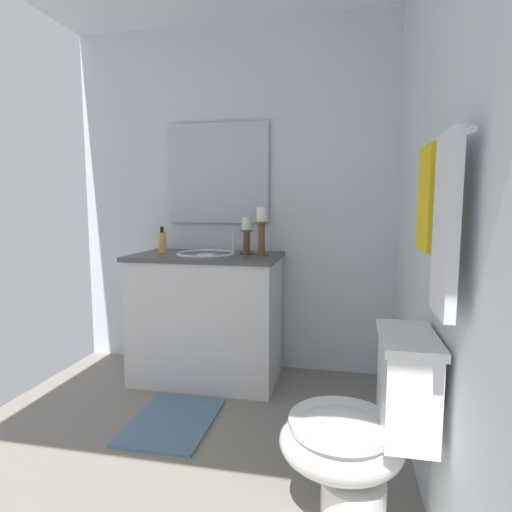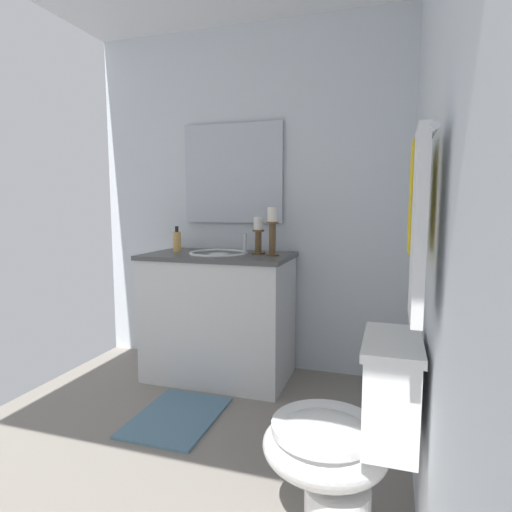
{
  "view_description": "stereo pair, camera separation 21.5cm",
  "coord_description": "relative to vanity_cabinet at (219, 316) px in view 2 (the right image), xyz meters",
  "views": [
    {
      "loc": [
        1.67,
        0.81,
        1.19
      ],
      "look_at": [
        -0.37,
        0.39,
        0.94
      ],
      "focal_mm": 29.9,
      "sensor_mm": 36.0,
      "label": 1
    },
    {
      "loc": [
        1.61,
        1.02,
        1.19
      ],
      "look_at": [
        -0.37,
        0.39,
        0.94
      ],
      "focal_mm": 29.9,
      "sensor_mm": 36.0,
      "label": 2
    }
  ],
  "objects": [
    {
      "name": "wall_back",
      "position": [
        1.04,
        1.26,
        0.79
      ],
      "size": [
        2.73,
        0.04,
        2.45
      ],
      "primitive_type": "cube",
      "color": "silver",
      "rests_on": "ground"
    },
    {
      "name": "mirror",
      "position": [
        -0.28,
        0.0,
        0.99
      ],
      "size": [
        0.02,
        0.75,
        0.71
      ],
      "primitive_type": "cube",
      "color": "silver"
    },
    {
      "name": "toilet",
      "position": [
        1.2,
        0.98,
        -0.07
      ],
      "size": [
        0.39,
        0.54,
        0.75
      ],
      "color": "white",
      "rests_on": "ground"
    },
    {
      "name": "floor",
      "position": [
        1.04,
        0.1,
        -0.44
      ],
      "size": [
        2.73,
        2.33,
        0.02
      ],
      "primitive_type": "cube",
      "color": "gray",
      "rests_on": "ground"
    },
    {
      "name": "vanity_cabinet",
      "position": [
        0.0,
        0.0,
        0.0
      ],
      "size": [
        0.58,
        0.99,
        0.86
      ],
      "color": "silver",
      "rests_on": "ground"
    },
    {
      "name": "towel_center",
      "position": [
        1.43,
        1.18,
        0.7
      ],
      "size": [
        0.21,
        0.03,
        0.52
      ],
      "primitive_type": "cube",
      "color": "white",
      "rests_on": "towel_bar"
    },
    {
      "name": "bath_mat",
      "position": [
        0.63,
        0.0,
        -0.43
      ],
      "size": [
        0.6,
        0.44,
        0.02
      ],
      "primitive_type": "cube",
      "color": "slate",
      "rests_on": "ground"
    },
    {
      "name": "wall_left",
      "position": [
        -0.32,
        0.1,
        0.79
      ],
      "size": [
        0.04,
        2.33,
        2.45
      ],
      "primitive_type": "cube",
      "color": "silver",
      "rests_on": "ground"
    },
    {
      "name": "candle_holder_short",
      "position": [
        -0.07,
        0.26,
        0.56
      ],
      "size": [
        0.09,
        0.09,
        0.25
      ],
      "color": "brown",
      "rests_on": "vanity_cabinet"
    },
    {
      "name": "candle_holder_tall",
      "position": [
        -0.0,
        0.38,
        0.6
      ],
      "size": [
        0.09,
        0.09,
        0.32
      ],
      "color": "brown",
      "rests_on": "vanity_cabinet"
    },
    {
      "name": "sink_basin",
      "position": [
        0.0,
        0.0,
        0.39
      ],
      "size": [
        0.4,
        0.4,
        0.24
      ],
      "color": "white",
      "rests_on": "vanity_cabinet"
    },
    {
      "name": "soap_bottle",
      "position": [
        -0.03,
        -0.33,
        0.51
      ],
      "size": [
        0.06,
        0.06,
        0.18
      ],
      "color": "#E5B259",
      "rests_on": "vanity_cabinet"
    },
    {
      "name": "towel_near_vanity",
      "position": [
        1.14,
        1.18,
        0.78
      ],
      "size": [
        0.22,
        0.03,
        0.36
      ],
      "primitive_type": "cube",
      "color": "yellow",
      "rests_on": "towel_bar"
    },
    {
      "name": "towel_bar",
      "position": [
        1.28,
        1.2,
        0.94
      ],
      "size": [
        0.59,
        0.02,
        0.02
      ],
      "primitive_type": "cylinder",
      "rotation": [
        0.0,
        1.57,
        0.0
      ],
      "color": "silver"
    }
  ]
}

